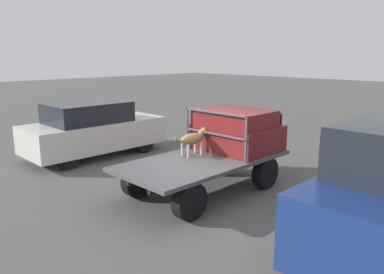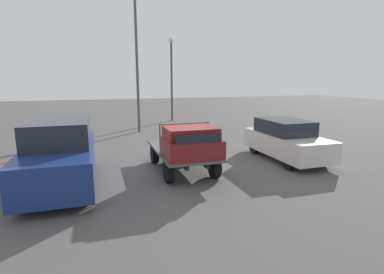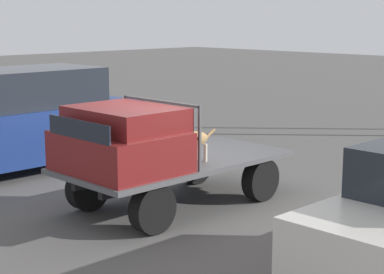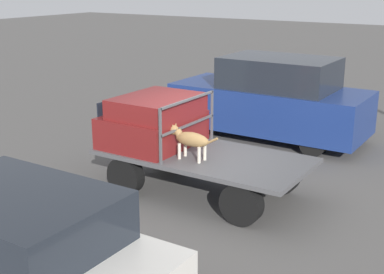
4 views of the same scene
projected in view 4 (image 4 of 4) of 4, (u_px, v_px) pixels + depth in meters
ground_plane at (203, 193)px, 10.06m from camera, size 80.00×80.00×0.00m
flatbed_truck at (203, 165)px, 9.90m from camera, size 3.90×1.91×0.78m
truck_cab at (154, 122)px, 10.28m from camera, size 1.50×1.79×0.96m
truck_headboard at (188, 117)px, 9.83m from camera, size 0.04×1.79×1.00m
dog at (189, 139)px, 9.46m from camera, size 1.04×0.26×0.62m
parked_sedan at (11, 255)px, 6.17m from camera, size 4.10×1.75×1.63m
parked_pickup_far at (272, 99)px, 13.27m from camera, size 4.82×1.98×2.05m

